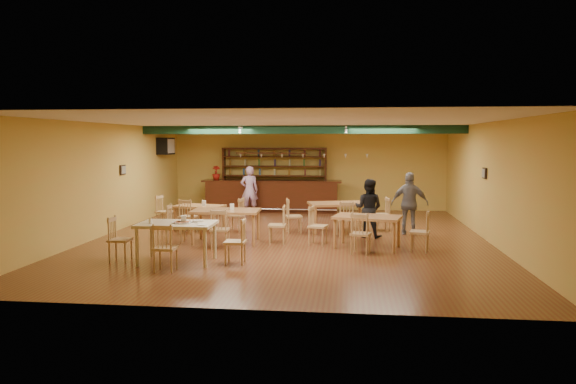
# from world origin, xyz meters

# --- Properties ---
(floor) EXTENTS (12.00, 12.00, 0.00)m
(floor) POSITION_xyz_m (0.00, 0.00, 0.00)
(floor) COLOR brown
(floor) RESTS_ON ground
(ceiling_beam) EXTENTS (10.00, 0.30, 0.25)m
(ceiling_beam) POSITION_xyz_m (0.00, 2.80, 2.87)
(ceiling_beam) COLOR #10321D
(ceiling_beam) RESTS_ON ceiling
(track_rail_left) EXTENTS (0.05, 2.50, 0.05)m
(track_rail_left) POSITION_xyz_m (-1.80, 3.40, 2.94)
(track_rail_left) COLOR silver
(track_rail_left) RESTS_ON ceiling
(track_rail_right) EXTENTS (0.05, 2.50, 0.05)m
(track_rail_right) POSITION_xyz_m (1.40, 3.40, 2.94)
(track_rail_right) COLOR silver
(track_rail_right) RESTS_ON ceiling
(ac_unit) EXTENTS (0.34, 0.70, 0.48)m
(ac_unit) POSITION_xyz_m (-4.80, 4.20, 2.35)
(ac_unit) COLOR silver
(ac_unit) RESTS_ON wall_left
(picture_left) EXTENTS (0.04, 0.34, 0.28)m
(picture_left) POSITION_xyz_m (-4.97, 1.00, 1.70)
(picture_left) COLOR black
(picture_left) RESTS_ON wall_left
(picture_right) EXTENTS (0.04, 0.34, 0.28)m
(picture_right) POSITION_xyz_m (4.97, 0.50, 1.70)
(picture_right) COLOR black
(picture_right) RESTS_ON wall_right
(bar_counter) EXTENTS (4.97, 0.85, 1.13)m
(bar_counter) POSITION_xyz_m (-1.24, 5.15, 0.56)
(bar_counter) COLOR #371A0B
(bar_counter) RESTS_ON ground
(back_bar_hutch) EXTENTS (3.85, 0.40, 2.28)m
(back_bar_hutch) POSITION_xyz_m (-1.24, 5.78, 1.14)
(back_bar_hutch) COLOR #371A0B
(back_bar_hutch) RESTS_ON ground
(poinsettia) EXTENTS (0.36, 0.36, 0.51)m
(poinsettia) POSITION_xyz_m (-3.27, 5.15, 1.38)
(poinsettia) COLOR maroon
(poinsettia) RESTS_ON bar_counter
(dining_table_a) EXTENTS (1.51, 1.08, 0.69)m
(dining_table_a) POSITION_xyz_m (-2.76, 1.12, 0.34)
(dining_table_a) COLOR olive
(dining_table_a) RESTS_ON ground
(dining_table_b) EXTENTS (1.82, 1.35, 0.81)m
(dining_table_b) POSITION_xyz_m (1.22, 1.17, 0.41)
(dining_table_b) COLOR olive
(dining_table_b) RESTS_ON ground
(dining_table_c) EXTENTS (1.68, 1.05, 0.83)m
(dining_table_c) POSITION_xyz_m (-1.52, -0.81, 0.41)
(dining_table_c) COLOR olive
(dining_table_c) RESTS_ON ground
(dining_table_d) EXTENTS (1.70, 1.25, 0.77)m
(dining_table_d) POSITION_xyz_m (1.94, -1.08, 0.38)
(dining_table_d) COLOR olive
(dining_table_d) RESTS_ON ground
(near_table) EXTENTS (1.58, 1.03, 0.84)m
(near_table) POSITION_xyz_m (-2.04, -3.06, 0.42)
(near_table) COLOR tan
(near_table) RESTS_ON ground
(pizza_tray) EXTENTS (0.45, 0.45, 0.01)m
(pizza_tray) POSITION_xyz_m (-1.93, -3.06, 0.84)
(pizza_tray) COLOR silver
(pizza_tray) RESTS_ON near_table
(parmesan_shaker) EXTENTS (0.08, 0.08, 0.11)m
(parmesan_shaker) POSITION_xyz_m (-2.55, -3.23, 0.89)
(parmesan_shaker) COLOR #EAE5C6
(parmesan_shaker) RESTS_ON near_table
(napkin_stack) EXTENTS (0.25, 0.22, 0.03)m
(napkin_stack) POSITION_xyz_m (-1.65, -2.84, 0.85)
(napkin_stack) COLOR white
(napkin_stack) RESTS_ON near_table
(pizza_server) EXTENTS (0.33, 0.21, 0.00)m
(pizza_server) POSITION_xyz_m (-1.77, -3.00, 0.85)
(pizza_server) COLOR silver
(pizza_server) RESTS_ON pizza_tray
(side_plate) EXTENTS (0.22, 0.22, 0.01)m
(side_plate) POSITION_xyz_m (-1.43, -3.28, 0.84)
(side_plate) COLOR white
(side_plate) RESTS_ON near_table
(patron_bar) EXTENTS (0.70, 0.56, 1.67)m
(patron_bar) POSITION_xyz_m (-1.90, 4.33, 0.83)
(patron_bar) COLOR #9F54B6
(patron_bar) RESTS_ON ground
(patron_right_a) EXTENTS (0.89, 0.79, 1.54)m
(patron_right_a) POSITION_xyz_m (2.02, 0.37, 0.77)
(patron_right_a) COLOR black
(patron_right_a) RESTS_ON ground
(patron_right_b) EXTENTS (1.03, 0.53, 1.69)m
(patron_right_b) POSITION_xyz_m (3.14, 0.92, 0.84)
(patron_right_b) COLOR gray
(patron_right_b) RESTS_ON ground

